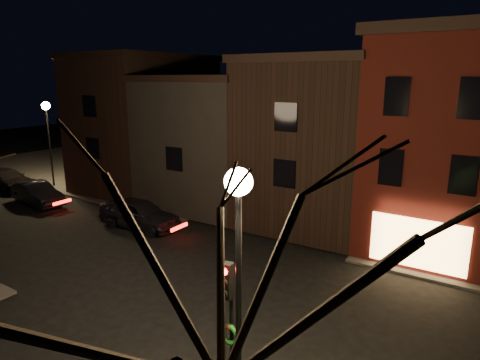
# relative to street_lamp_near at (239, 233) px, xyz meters

# --- Properties ---
(ground) EXTENTS (120.00, 120.00, 0.00)m
(ground) POSITION_rel_street_lamp_near_xyz_m (-6.20, 6.00, -5.18)
(ground) COLOR black
(ground) RESTS_ON ground
(sidewalk_far_left) EXTENTS (30.00, 30.00, 0.12)m
(sidewalk_far_left) POSITION_rel_street_lamp_near_xyz_m (-26.20, 26.00, -5.12)
(sidewalk_far_left) COLOR #2D2B28
(sidewalk_far_left) RESTS_ON ground
(corner_building) EXTENTS (6.50, 8.50, 10.50)m
(corner_building) POSITION_rel_street_lamp_near_xyz_m (1.80, 15.47, 0.22)
(corner_building) COLOR #4E130E
(corner_building) RESTS_ON ground
(row_building_a) EXTENTS (7.30, 10.30, 9.40)m
(row_building_a) POSITION_rel_street_lamp_near_xyz_m (-4.70, 16.50, -0.34)
(row_building_a) COLOR black
(row_building_a) RESTS_ON ground
(row_building_b) EXTENTS (7.80, 10.30, 8.40)m
(row_building_b) POSITION_rel_street_lamp_near_xyz_m (-11.95, 16.50, -0.85)
(row_building_b) COLOR black
(row_building_b) RESTS_ON ground
(row_building_c) EXTENTS (7.30, 10.30, 9.90)m
(row_building_c) POSITION_rel_street_lamp_near_xyz_m (-19.20, 16.50, -0.09)
(row_building_c) COLOR black
(row_building_c) RESTS_ON ground
(street_lamp_near) EXTENTS (0.60, 0.60, 6.48)m
(street_lamp_near) POSITION_rel_street_lamp_near_xyz_m (0.00, 0.00, 0.00)
(street_lamp_near) COLOR black
(street_lamp_near) RESTS_ON sidewalk_near_right
(street_lamp_far) EXTENTS (0.60, 0.60, 6.48)m
(street_lamp_far) POSITION_rel_street_lamp_near_xyz_m (-25.20, 12.20, 0.00)
(street_lamp_far) COLOR black
(street_lamp_far) RESTS_ON sidewalk_far_left
(traffic_signal) EXTENTS (0.58, 0.38, 4.05)m
(traffic_signal) POSITION_rel_street_lamp_near_xyz_m (-0.60, 0.49, -2.37)
(traffic_signal) COLOR black
(traffic_signal) RESTS_ON sidewalk_near_right
(bare_tree_right) EXTENTS (6.40, 6.40, 8.50)m
(bare_tree_right) POSITION_rel_street_lamp_near_xyz_m (1.30, -2.50, 0.97)
(bare_tree_right) COLOR black
(bare_tree_right) RESTS_ON sidewalk_near_right
(parked_car_a) EXTENTS (5.05, 2.21, 1.69)m
(parked_car_a) POSITION_rel_street_lamp_near_xyz_m (-12.70, 9.18, -4.33)
(parked_car_a) COLOR black
(parked_car_a) RESTS_ON ground
(parked_car_b) EXTENTS (4.79, 2.14, 1.53)m
(parked_car_b) POSITION_rel_street_lamp_near_xyz_m (-21.83, 8.71, -4.42)
(parked_car_b) COLOR black
(parked_car_b) RESTS_ON ground
(parked_car_c) EXTENTS (5.60, 2.59, 1.58)m
(parked_car_c) POSITION_rel_street_lamp_near_xyz_m (-27.34, 9.71, -4.39)
(parked_car_c) COLOR black
(parked_car_c) RESTS_ON ground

